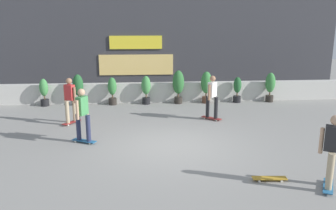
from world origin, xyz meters
The scene contains 16 objects.
ground_plane centered at (0.00, 0.00, 0.00)m, with size 48.00×48.00×0.00m, color gray.
planter_wall centered at (0.00, 6.00, 0.45)m, with size 18.00×0.40×0.90m, color beige.
building_backdrop centered at (0.00, 10.00, 3.25)m, with size 20.00×2.08×6.50m.
potted_plant_0 centered at (-5.17, 5.55, 0.66)m, with size 0.38×0.38×1.22m.
potted_plant_1 centered at (-3.68, 5.55, 0.80)m, with size 0.46×0.46×1.40m.
potted_plant_2 centered at (-2.18, 5.55, 0.67)m, with size 0.39×0.39×1.24m.
potted_plant_3 centered at (-0.66, 5.55, 0.72)m, with size 0.41×0.41×1.30m.
potted_plant_4 centered at (0.81, 5.55, 0.89)m, with size 0.53×0.53×1.52m.
potted_plant_5 centered at (2.10, 5.55, 0.84)m, with size 0.49×0.49×1.46m.
potted_plant_6 centered at (3.56, 5.55, 0.62)m, with size 0.36×0.36×1.19m.
potted_plant_7 centered at (5.11, 5.55, 0.78)m, with size 0.45×0.45×1.37m.
skater_far_right centered at (3.20, -3.05, 0.94)m, with size 0.57×0.79×1.70m.
skater_mid_plaza centered at (1.77, 2.72, 0.94)m, with size 0.73×0.68×1.70m.
skater_by_wall_left centered at (-2.68, 0.47, 0.94)m, with size 0.80×0.55×1.70m.
skater_far_left centered at (-3.46, 2.59, 0.94)m, with size 0.62×0.77×1.70m.
skateboard_near_camera centered at (2.05, -2.55, 0.06)m, with size 0.81×0.27×0.08m.
Camera 1 is at (-0.93, -9.72, 3.58)m, focal length 36.64 mm.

